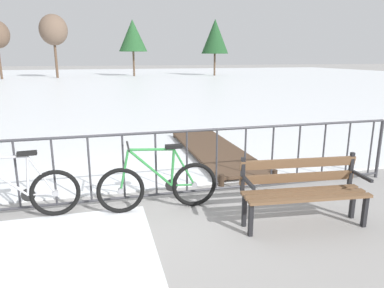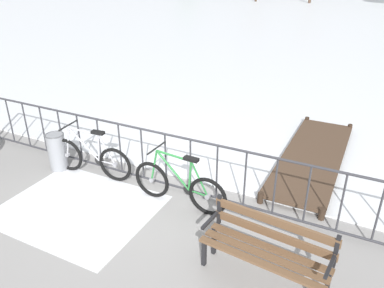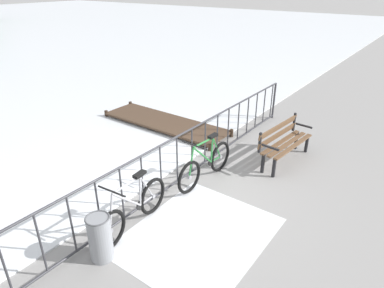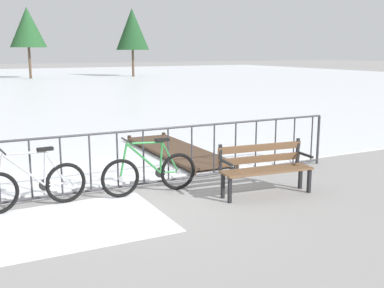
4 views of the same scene
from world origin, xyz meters
TOP-DOWN VIEW (x-y plane):
  - ground_plane at (0.00, 0.00)m, footprint 160.00×160.00m
  - frozen_pond at (0.00, 28.40)m, footprint 80.00×56.00m
  - snow_patch at (-0.98, -1.20)m, footprint 2.43×1.98m
  - railing_fence at (-0.00, 0.00)m, footprint 9.06×0.06m
  - bicycle_near_railing at (0.45, -0.36)m, footprint 1.71×0.52m
  - bicycle_second at (-1.46, -0.25)m, footprint 1.71×0.52m
  - park_bench at (2.18, -1.26)m, footprint 1.64×0.64m
  - wooden_dock at (2.13, 2.16)m, footprint 1.10×3.81m
  - tree_west_mid at (12.42, 33.18)m, footprint 2.94×2.94m
  - tree_east_mid at (3.63, 34.18)m, footprint 2.97×2.97m
  - tree_far_east at (-4.07, 32.99)m, footprint 2.65×2.65m

SIDE VIEW (x-z plane):
  - ground_plane at x=0.00m, z-range 0.00..0.00m
  - snow_patch at x=-0.98m, z-range 0.00..0.01m
  - frozen_pond at x=0.00m, z-range 0.00..0.03m
  - wooden_dock at x=2.13m, z-range 0.02..0.22m
  - bicycle_near_railing at x=0.45m, z-range -0.12..0.86m
  - bicycle_second at x=-1.46m, z-range -0.12..0.86m
  - park_bench at x=2.18m, z-range 0.07..0.96m
  - railing_fence at x=0.00m, z-range 0.02..1.09m
  - tree_west_mid at x=12.42m, z-range 1.19..7.21m
  - tree_east_mid at x=3.63m, z-range 1.29..7.15m
  - tree_far_east at x=-4.07m, z-range 1.54..7.59m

